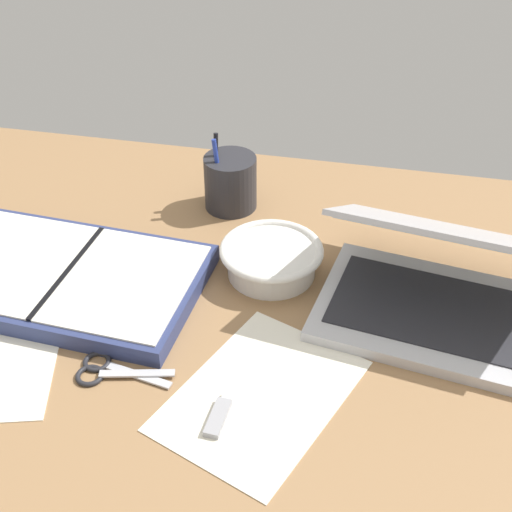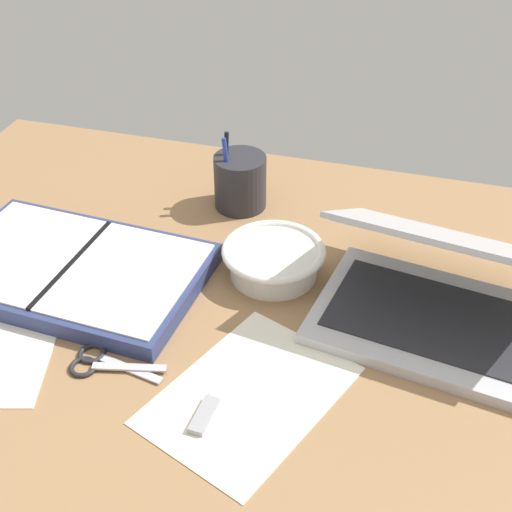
# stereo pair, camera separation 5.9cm
# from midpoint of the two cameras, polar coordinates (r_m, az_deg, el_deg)

# --- Properties ---
(desk_top) EXTENTS (1.40, 1.00, 0.02)m
(desk_top) POSITION_cam_midpoint_polar(r_m,az_deg,el_deg) (1.05, -1.16, -5.86)
(desk_top) COLOR #936D47
(desk_top) RESTS_ON ground
(laptop) EXTENTS (0.38, 0.33, 0.18)m
(laptop) POSITION_cam_midpoint_polar(r_m,az_deg,el_deg) (1.06, 13.17, -2.41)
(laptop) COLOR #B7B7BC
(laptop) RESTS_ON desk_top
(bowl) EXTENTS (0.16, 0.16, 0.05)m
(bowl) POSITION_cam_midpoint_polar(r_m,az_deg,el_deg) (1.12, -0.27, -0.22)
(bowl) COLOR silver
(bowl) RESTS_ON desk_top
(pen_cup) EXTENTS (0.09, 0.09, 0.14)m
(pen_cup) POSITION_cam_midpoint_polar(r_m,az_deg,el_deg) (1.28, -3.42, 5.88)
(pen_cup) COLOR #28282D
(pen_cup) RESTS_ON desk_top
(planner) EXTENTS (0.42, 0.28, 0.03)m
(planner) POSITION_cam_midpoint_polar(r_m,az_deg,el_deg) (1.15, -16.12, -1.76)
(planner) COLOR navy
(planner) RESTS_ON desk_top
(scissors) EXTENTS (0.13, 0.07, 0.01)m
(scissors) POSITION_cam_midpoint_polar(r_m,az_deg,el_deg) (1.00, -13.71, -8.90)
(scissors) COLOR #B7B7BC
(scissors) RESTS_ON desk_top
(paper_sheet_front) EXTENTS (0.28, 0.32, 0.00)m
(paper_sheet_front) POSITION_cam_midpoint_polar(r_m,az_deg,el_deg) (0.95, -1.42, -11.10)
(paper_sheet_front) COLOR silver
(paper_sheet_front) RESTS_ON desk_top
(usb_drive) EXTENTS (0.02, 0.07, 0.01)m
(usb_drive) POSITION_cam_midpoint_polar(r_m,az_deg,el_deg) (0.92, -4.91, -12.74)
(usb_drive) COLOR #99999E
(usb_drive) RESTS_ON desk_top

